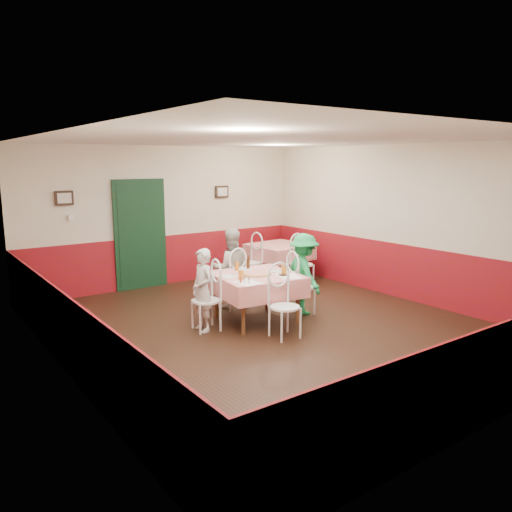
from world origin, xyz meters
TOP-DOWN VIEW (x-y plane):
  - floor at (0.00, 0.00)m, footprint 7.00×7.00m
  - ceiling at (0.00, 0.00)m, footprint 7.00×7.00m
  - back_wall at (0.00, 3.50)m, footprint 6.00×0.10m
  - front_wall at (0.00, -3.50)m, footprint 6.00×0.10m
  - left_wall at (-3.00, 0.00)m, footprint 0.10×7.00m
  - right_wall at (3.00, 0.00)m, footprint 0.10×7.00m
  - wainscot_back at (0.00, 3.48)m, footprint 6.00×0.03m
  - wainscot_front at (0.00, -3.48)m, footprint 6.00×0.03m
  - wainscot_left at (-2.98, 0.00)m, footprint 0.03×7.00m
  - wainscot_right at (2.98, 0.00)m, footprint 0.03×7.00m
  - door at (-0.60, 3.45)m, footprint 0.96×0.06m
  - picture_left at (-2.00, 3.45)m, footprint 0.32×0.03m
  - picture_right at (1.30, 3.45)m, footprint 0.32×0.03m
  - thermostat at (-1.90, 3.45)m, footprint 0.10×0.03m
  - main_table at (-0.01, 0.38)m, footprint 1.36×1.36m
  - second_table at (2.07, 2.41)m, footprint 1.20×1.20m
  - chair_left at (-0.85, 0.48)m, footprint 0.48×0.48m
  - chair_right at (0.84, 0.28)m, footprint 0.47×0.47m
  - chair_far at (0.09, 1.22)m, footprint 0.45×0.45m
  - chair_near at (-0.11, -0.47)m, footprint 0.45×0.45m
  - chair_second_a at (1.32, 2.41)m, footprint 0.45×0.45m
  - chair_second_b at (2.07, 1.66)m, footprint 0.45×0.45m
  - pizza at (-0.02, 0.35)m, footprint 0.48×0.48m
  - plate_left at (-0.45, 0.45)m, footprint 0.28×0.28m
  - plate_right at (0.39, 0.32)m, footprint 0.28×0.28m
  - plate_far at (0.05, 0.77)m, footprint 0.28×0.28m
  - glass_a at (-0.42, 0.20)m, footprint 0.09×0.09m
  - glass_b at (0.35, 0.13)m, footprint 0.09×0.09m
  - glass_c at (-0.08, 0.80)m, footprint 0.08×0.08m
  - beer_bottle at (0.11, 0.77)m, footprint 0.06×0.06m
  - shaker_a at (-0.48, 0.01)m, footprint 0.04×0.04m
  - shaker_b at (-0.45, -0.05)m, footprint 0.04×0.04m
  - shaker_c at (-0.51, 0.06)m, footprint 0.04×0.04m
  - menu_left at (-0.42, 0.01)m, footprint 0.31×0.41m
  - menu_right at (0.32, -0.02)m, footprint 0.41×0.48m
  - wallet at (0.28, 0.06)m, footprint 0.12×0.10m
  - diner_left at (-0.90, 0.49)m, footprint 0.31×0.46m
  - diner_far at (0.10, 1.27)m, footprint 0.81×0.73m
  - diner_right at (0.89, 0.27)m, footprint 0.67×0.95m

SIDE VIEW (x-z plane):
  - floor at x=0.00m, z-range 0.00..0.00m
  - main_table at x=-0.01m, z-range -0.01..0.76m
  - second_table at x=2.07m, z-range -0.01..0.76m
  - chair_left at x=-0.85m, z-range 0.00..0.90m
  - chair_right at x=0.84m, z-range 0.00..0.90m
  - chair_far at x=0.09m, z-range 0.00..0.90m
  - chair_near at x=-0.11m, z-range 0.00..0.90m
  - chair_second_a at x=1.32m, z-range 0.00..0.90m
  - chair_second_b at x=2.07m, z-range 0.00..0.90m
  - wainscot_back at x=0.00m, z-range 0.00..1.00m
  - wainscot_front at x=0.00m, z-range 0.00..1.00m
  - wainscot_left at x=-2.98m, z-range 0.00..1.00m
  - wainscot_right at x=2.98m, z-range 0.00..1.00m
  - diner_left at x=-0.90m, z-range 0.00..1.24m
  - diner_right at x=0.89m, z-range 0.00..1.34m
  - diner_far at x=0.10m, z-range 0.00..1.37m
  - menu_left at x=-0.42m, z-range 0.76..0.76m
  - menu_right at x=0.32m, z-range 0.76..0.76m
  - plate_left at x=-0.45m, z-range 0.76..0.77m
  - plate_right at x=0.39m, z-range 0.76..0.77m
  - plate_far at x=0.05m, z-range 0.76..0.77m
  - wallet at x=0.28m, z-range 0.76..0.78m
  - pizza at x=-0.02m, z-range 0.76..0.79m
  - shaker_a at x=-0.48m, z-range 0.76..0.85m
  - shaker_b at x=-0.45m, z-range 0.76..0.85m
  - shaker_c at x=-0.51m, z-range 0.76..0.85m
  - glass_c at x=-0.08m, z-range 0.76..0.90m
  - glass_a at x=-0.42m, z-range 0.76..0.91m
  - glass_b at x=0.35m, z-range 0.76..0.91m
  - beer_bottle at x=0.11m, z-range 0.76..0.96m
  - door at x=-0.60m, z-range 0.00..2.10m
  - back_wall at x=0.00m, z-range 0.00..2.80m
  - front_wall at x=0.00m, z-range 0.00..2.80m
  - left_wall at x=-3.00m, z-range 0.00..2.80m
  - right_wall at x=3.00m, z-range 0.00..2.80m
  - thermostat at x=-1.90m, z-range 1.45..1.55m
  - picture_left at x=-2.00m, z-range 1.72..1.98m
  - picture_right at x=1.30m, z-range 1.72..1.98m
  - ceiling at x=0.00m, z-range 2.80..2.80m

